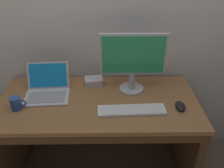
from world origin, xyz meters
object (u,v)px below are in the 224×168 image
Objects in this scene: wired_keyboard at (132,110)px; external_drive_box at (94,81)px; external_monitor at (133,60)px; coffee_mug at (16,103)px; computer_mouse at (180,106)px; laptop_silver at (47,89)px.

wired_keyboard is 3.28× the size of external_drive_box.
external_monitor reaches higher than coffee_mug.
external_drive_box reaches higher than wired_keyboard.
external_drive_box is at bearing 32.40° from coffee_mug.
external_monitor is at bearing 144.34° from computer_mouse.
external_monitor is 0.38m from wired_keyboard.
laptop_silver is 0.69× the size of external_monitor.
external_drive_box is (-0.31, 0.09, -0.24)m from external_monitor.
coffee_mug is at bearing -163.90° from external_monitor.
external_monitor is 3.44× the size of external_drive_box.
computer_mouse is at bearing 6.21° from wired_keyboard.
coffee_mug is at bearing -147.60° from external_drive_box.
external_monitor is at bearing 4.05° from laptop_silver.
external_monitor is at bearing -16.99° from external_drive_box.
external_drive_box is at bearing 153.07° from computer_mouse.
wired_keyboard is 0.35m from computer_mouse.
external_monitor reaches higher than laptop_silver.
wired_keyboard is at bearing -53.08° from external_drive_box.
wired_keyboard is at bearing -172.58° from computer_mouse.
external_monitor is 0.40m from external_drive_box.
external_monitor is at bearing 85.27° from wired_keyboard.
laptop_silver is at bearing 159.48° from wired_keyboard.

